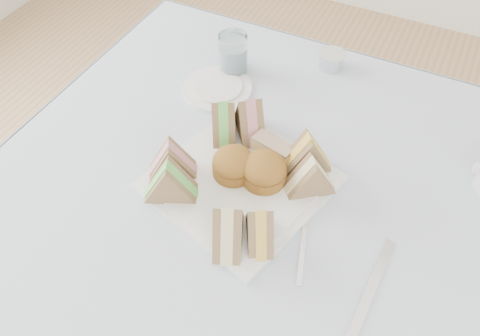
% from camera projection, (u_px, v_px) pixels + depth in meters
% --- Properties ---
extents(floor, '(4.00, 4.00, 0.00)m').
position_uv_depth(floor, '(244.00, 325.00, 1.50)').
color(floor, '#9E7751').
rests_on(floor, ground).
extents(table, '(0.90, 0.90, 0.74)m').
position_uv_depth(table, '(244.00, 270.00, 1.22)').
color(table, brown).
rests_on(table, floor).
extents(tablecloth, '(1.02, 1.02, 0.01)m').
position_uv_depth(tablecloth, '(246.00, 181.00, 0.94)').
color(tablecloth, silver).
rests_on(tablecloth, table).
extents(serving_plate, '(0.38, 0.38, 0.01)m').
position_uv_depth(serving_plate, '(240.00, 182.00, 0.92)').
color(serving_plate, silver).
rests_on(serving_plate, tablecloth).
extents(sandwich_fl_a, '(0.11, 0.09, 0.09)m').
position_uv_depth(sandwich_fl_a, '(171.00, 158.00, 0.90)').
color(sandwich_fl_a, brown).
rests_on(sandwich_fl_a, serving_plate).
extents(sandwich_fl_b, '(0.11, 0.08, 0.09)m').
position_uv_depth(sandwich_fl_b, '(170.00, 180.00, 0.86)').
color(sandwich_fl_b, brown).
rests_on(sandwich_fl_b, serving_plate).
extents(sandwich_fr_a, '(0.08, 0.10, 0.08)m').
position_uv_depth(sandwich_fr_a, '(260.00, 224.00, 0.80)').
color(sandwich_fr_a, brown).
rests_on(sandwich_fr_a, serving_plate).
extents(sandwich_fr_b, '(0.09, 0.12, 0.09)m').
position_uv_depth(sandwich_fr_b, '(228.00, 224.00, 0.80)').
color(sandwich_fr_b, brown).
rests_on(sandwich_fr_b, serving_plate).
extents(sandwich_bl_a, '(0.09, 0.11, 0.09)m').
position_uv_depth(sandwich_bl_a, '(223.00, 118.00, 0.97)').
color(sandwich_bl_a, brown).
rests_on(sandwich_bl_a, serving_plate).
extents(sandwich_bl_b, '(0.10, 0.11, 0.09)m').
position_uv_depth(sandwich_bl_b, '(250.00, 116.00, 0.97)').
color(sandwich_bl_b, brown).
rests_on(sandwich_bl_b, serving_plate).
extents(sandwich_br_a, '(0.10, 0.10, 0.09)m').
position_uv_depth(sandwich_br_a, '(311.00, 175.00, 0.87)').
color(sandwich_br_a, brown).
rests_on(sandwich_br_a, serving_plate).
extents(sandwich_br_b, '(0.11, 0.10, 0.09)m').
position_uv_depth(sandwich_br_b, '(307.00, 152.00, 0.91)').
color(sandwich_br_b, brown).
rests_on(sandwich_br_b, serving_plate).
extents(scone_left, '(0.10, 0.10, 0.06)m').
position_uv_depth(scone_left, '(234.00, 164.00, 0.91)').
color(scone_left, '#A76723').
rests_on(scone_left, serving_plate).
extents(scone_right, '(0.10, 0.10, 0.06)m').
position_uv_depth(scone_right, '(264.00, 170.00, 0.90)').
color(scone_right, '#A76723').
rests_on(scone_right, serving_plate).
extents(pastry_slice, '(0.09, 0.05, 0.04)m').
position_uv_depth(pastry_slice, '(273.00, 149.00, 0.95)').
color(pastry_slice, tan).
rests_on(pastry_slice, serving_plate).
extents(side_plate, '(0.17, 0.17, 0.01)m').
position_uv_depth(side_plate, '(217.00, 88.00, 1.11)').
color(side_plate, silver).
rests_on(side_plate, tablecloth).
extents(water_glass, '(0.09, 0.09, 0.10)m').
position_uv_depth(water_glass, '(233.00, 54.00, 1.12)').
color(water_glass, white).
rests_on(water_glass, tablecloth).
extents(tea_strainer, '(0.08, 0.08, 0.04)m').
position_uv_depth(tea_strainer, '(331.00, 61.00, 1.15)').
color(tea_strainer, silver).
rests_on(tea_strainer, tablecloth).
extents(knife, '(0.03, 0.21, 0.00)m').
position_uv_depth(knife, '(371.00, 288.00, 0.78)').
color(knife, silver).
rests_on(knife, tablecloth).
extents(fork, '(0.05, 0.15, 0.00)m').
position_uv_depth(fork, '(303.00, 246.00, 0.83)').
color(fork, silver).
rests_on(fork, tablecloth).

